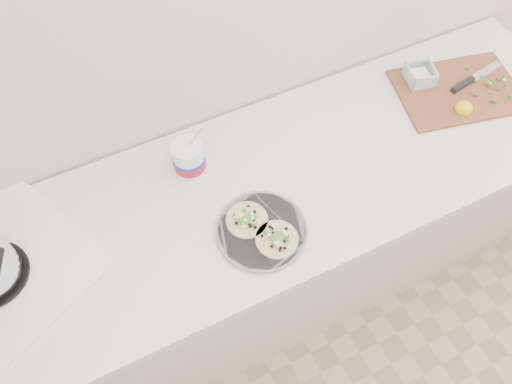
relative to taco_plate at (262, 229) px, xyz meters
name	(u,v)px	position (x,y,z in m)	size (l,w,h in m)	color
counter	(254,249)	(0.05, 0.16, -0.47)	(2.44, 0.66, 0.90)	silver
taco_plate	(262,229)	(0.00, 0.00, 0.00)	(0.27, 0.27, 0.04)	slate
tub	(190,157)	(-0.10, 0.30, 0.05)	(0.10, 0.10, 0.23)	white
cutboard	(456,87)	(0.88, 0.21, 0.00)	(0.49, 0.39, 0.07)	brown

